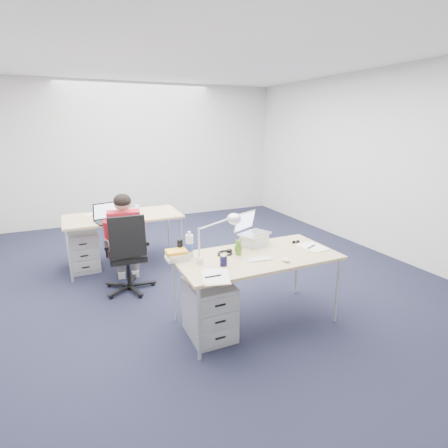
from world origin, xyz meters
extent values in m
plane|color=black|center=(0.00, 0.00, 0.00)|extent=(7.00, 7.00, 0.00)
cube|color=beige|center=(0.00, 3.50, 1.40)|extent=(6.00, 0.02, 2.80)
cube|color=beige|center=(3.00, 0.00, 1.40)|extent=(0.02, 7.00, 2.80)
cube|color=white|center=(0.00, 0.00, 2.80)|extent=(6.00, 7.00, 0.01)
cube|color=tan|center=(0.17, -1.12, 0.71)|extent=(1.60, 0.80, 0.03)
cylinder|color=#B7BABC|center=(-0.58, -1.47, 0.35)|extent=(0.04, 0.04, 0.70)
cylinder|color=#B7BABC|center=(0.92, -1.47, 0.35)|extent=(0.04, 0.04, 0.70)
cylinder|color=#B7BABC|center=(-0.58, -0.77, 0.35)|extent=(0.04, 0.04, 0.70)
cylinder|color=#B7BABC|center=(0.92, -0.77, 0.35)|extent=(0.04, 0.04, 0.70)
cube|color=tan|center=(-0.78, 1.05, 0.71)|extent=(1.60, 0.80, 0.03)
cylinder|color=#B7BABC|center=(-1.53, 0.70, 0.35)|extent=(0.04, 0.04, 0.70)
cylinder|color=#B7BABC|center=(-0.03, 0.70, 0.35)|extent=(0.04, 0.04, 0.70)
cylinder|color=#B7BABC|center=(-1.53, 1.40, 0.35)|extent=(0.04, 0.04, 0.70)
cylinder|color=#B7BABC|center=(-0.03, 1.40, 0.35)|extent=(0.04, 0.04, 0.70)
cylinder|color=black|center=(-0.89, 0.16, 0.24)|extent=(0.04, 0.04, 0.39)
cube|color=black|center=(-0.89, 0.16, 0.44)|extent=(0.44, 0.44, 0.07)
cube|color=black|center=(-0.90, -0.05, 0.75)|extent=(0.41, 0.07, 0.48)
cube|color=#AB1825|center=(-0.89, 0.17, 0.74)|extent=(0.40, 0.25, 0.52)
sphere|color=tan|center=(-0.89, 0.17, 1.10)|extent=(0.20, 0.20, 0.20)
cube|color=#A0A2A5|center=(-0.35, -1.15, 0.28)|extent=(0.40, 0.50, 0.55)
cube|color=#A0A2A5|center=(-1.35, 1.09, 0.28)|extent=(0.40, 0.50, 0.55)
cube|color=white|center=(0.14, -1.23, 0.74)|extent=(0.25, 0.13, 0.01)
ellipsoid|color=white|center=(0.35, -1.37, 0.75)|extent=(0.07, 0.11, 0.04)
cylinder|color=#151239|center=(-0.23, -1.22, 0.78)|extent=(0.07, 0.07, 0.11)
cylinder|color=silver|center=(-0.44, -0.86, 0.86)|extent=(0.10, 0.10, 0.25)
cube|color=silver|center=(-0.58, -0.90, 0.78)|extent=(0.25, 0.22, 0.09)
cube|color=black|center=(-0.52, -0.82, 0.82)|extent=(0.05, 0.04, 0.17)
cube|color=#FFE693|center=(-0.40, -1.43, 0.74)|extent=(0.31, 0.37, 0.01)
cube|color=#FFE693|center=(0.82, -1.17, 0.73)|extent=(0.24, 0.32, 0.01)
cylinder|color=white|center=(-0.55, 1.20, 0.78)|extent=(0.09, 0.09, 0.10)
cube|color=white|center=(-1.14, 1.16, 0.73)|extent=(0.23, 0.29, 0.01)
camera|label=1|loc=(-1.47, -3.93, 1.98)|focal=28.00mm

